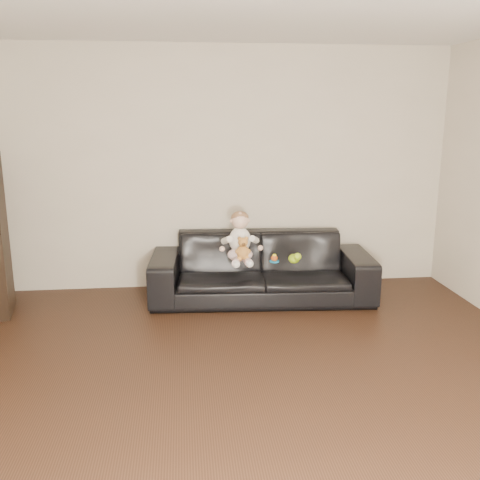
{
  "coord_description": "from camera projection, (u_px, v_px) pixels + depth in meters",
  "views": [
    {
      "loc": [
        -0.41,
        -3.03,
        1.91
      ],
      "look_at": [
        0.15,
        2.14,
        0.66
      ],
      "focal_mm": 40.0,
      "sensor_mm": 36.0,
      "label": 1
    }
  ],
  "objects": [
    {
      "name": "toy_rattle",
      "position": [
        274.0,
        258.0,
        5.38
      ],
      "size": [
        0.07,
        0.07,
        0.07
      ],
      "primitive_type": "sphere",
      "rotation": [
        0.0,
        0.0,
        -0.07
      ],
      "color": "#D95219",
      "rests_on": "sofa"
    },
    {
      "name": "sofa",
      "position": [
        261.0,
        267.0,
        5.56
      ],
      "size": [
        2.33,
        1.03,
        0.66
      ],
      "primitive_type": "imported",
      "rotation": [
        0.0,
        0.0,
        -0.06
      ],
      "color": "black",
      "rests_on": "floor"
    },
    {
      "name": "baby",
      "position": [
        240.0,
        240.0,
        5.34
      ],
      "size": [
        0.35,
        0.43,
        0.51
      ],
      "rotation": [
        0.0,
        0.0,
        -0.05
      ],
      "color": "#F9D2D5",
      "rests_on": "sofa"
    },
    {
      "name": "floor",
      "position": [
        253.0,
        418.0,
        3.42
      ],
      "size": [
        5.5,
        5.5,
        0.0
      ],
      "primitive_type": "plane",
      "color": "#321D11",
      "rests_on": "ground"
    },
    {
      "name": "teddy_bear",
      "position": [
        243.0,
        249.0,
        5.2
      ],
      "size": [
        0.14,
        0.14,
        0.23
      ],
      "rotation": [
        0.0,
        0.0,
        0.2
      ],
      "color": "#B67934",
      "rests_on": "sofa"
    },
    {
      "name": "wall_back",
      "position": [
        220.0,
        170.0,
        5.78
      ],
      "size": [
        5.0,
        0.0,
        5.0
      ],
      "primitive_type": "plane",
      "rotation": [
        1.57,
        0.0,
        0.0
      ],
      "color": "beige",
      "rests_on": "ground"
    },
    {
      "name": "toy_green",
      "position": [
        294.0,
        259.0,
        5.32
      ],
      "size": [
        0.14,
        0.15,
        0.09
      ],
      "primitive_type": "ellipsoid",
      "rotation": [
        0.0,
        0.0,
        -0.2
      ],
      "color": "#9CCD18",
      "rests_on": "sofa"
    },
    {
      "name": "toy_blue_disc",
      "position": [
        274.0,
        261.0,
        5.37
      ],
      "size": [
        0.12,
        0.12,
        0.01
      ],
      "primitive_type": "cylinder",
      "rotation": [
        0.0,
        0.0,
        -0.22
      ],
      "color": "#198CCF",
      "rests_on": "sofa"
    }
  ]
}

